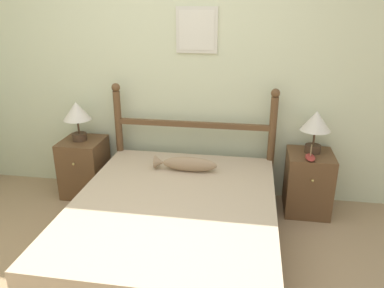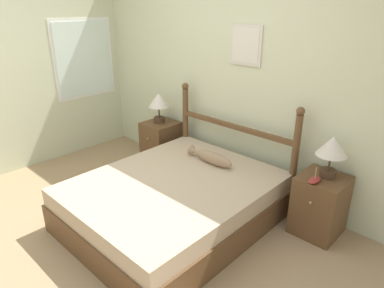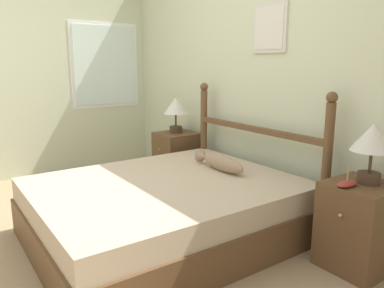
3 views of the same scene
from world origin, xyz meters
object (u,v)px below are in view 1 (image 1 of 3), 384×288
table_lamp_left (77,114)px  table_lamp_right (316,124)px  nightstand_right (308,182)px  fish_pillow (185,164)px  model_boat (310,157)px  bed (174,226)px  nightstand_left (85,167)px

table_lamp_left → table_lamp_right: size_ratio=1.00×
nightstand_right → fish_pillow: size_ratio=1.03×
table_lamp_right → model_boat: size_ratio=2.36×
bed → fish_pillow: (-0.01, 0.55, 0.30)m
bed → nightstand_left: (-1.11, 0.82, 0.07)m
table_lamp_right → fish_pillow: bearing=-164.6°
bed → nightstand_right: size_ratio=3.32×
bed → nightstand_right: (1.11, 0.82, 0.07)m
bed → table_lamp_left: (-1.13, 0.82, 0.63)m
nightstand_right → table_lamp_left: (-2.24, 0.00, 0.57)m
bed → model_boat: model_boat is taller
nightstand_right → fish_pillow: bearing=-166.2°
model_boat → fish_pillow: 1.10m
nightstand_right → model_boat: size_ratio=3.49×
table_lamp_right → nightstand_right: bearing=-109.7°
model_boat → fish_pillow: size_ratio=0.29×
nightstand_right → table_lamp_left: table_lamp_left is taller
table_lamp_right → model_boat: bearing=-103.6°
nightstand_left → model_boat: (2.19, -0.14, 0.31)m
nightstand_left → table_lamp_left: size_ratio=1.48×
nightstand_left → nightstand_right: bearing=0.0°
table_lamp_right → fish_pillow: table_lamp_right is taller
table_lamp_left → model_boat: table_lamp_left is taller
table_lamp_left → fish_pillow: table_lamp_left is taller
bed → nightstand_left: size_ratio=3.32×
bed → nightstand_right: bearing=36.5°
nightstand_left → nightstand_right: (2.22, 0.00, 0.00)m
table_lamp_left → model_boat: 2.23m
table_lamp_left → fish_pillow: (1.12, -0.28, -0.34)m
nightstand_right → model_boat: model_boat is taller
bed → nightstand_left: nightstand_left is taller
bed → table_lamp_right: table_lamp_right is taller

